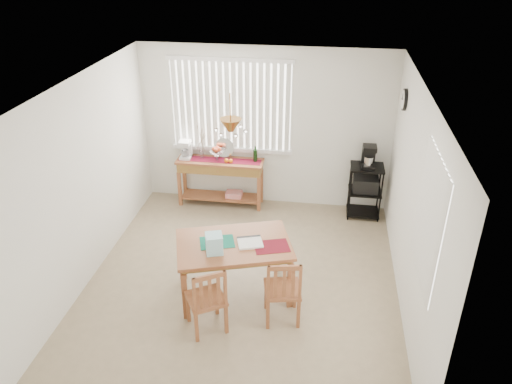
% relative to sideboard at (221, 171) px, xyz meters
% --- Properties ---
extents(ground, '(4.00, 4.50, 0.01)m').
position_rel_sideboard_xyz_m(ground, '(0.70, -2.03, -0.60)').
color(ground, '#9D8A6A').
extents(room_shell, '(4.20, 4.70, 2.70)m').
position_rel_sideboard_xyz_m(room_shell, '(0.71, -2.02, 1.09)').
color(room_shell, white).
rests_on(room_shell, ground).
extents(sideboard, '(1.41, 0.40, 0.79)m').
position_rel_sideboard_xyz_m(sideboard, '(0.00, 0.00, 0.00)').
color(sideboard, '#965733').
rests_on(sideboard, ground).
extents(sideboard_items, '(1.34, 0.33, 0.61)m').
position_rel_sideboard_xyz_m(sideboard_items, '(-0.25, 0.01, 0.32)').
color(sideboard_items, maroon).
rests_on(sideboard_items, sideboard).
extents(wire_cart, '(0.51, 0.41, 0.87)m').
position_rel_sideboard_xyz_m(wire_cart, '(2.33, -0.05, -0.07)').
color(wire_cart, black).
rests_on(wire_cart, ground).
extents(cart_items, '(0.20, 0.25, 0.36)m').
position_rel_sideboard_xyz_m(cart_items, '(2.33, -0.04, 0.44)').
color(cart_items, black).
rests_on(cart_items, wire_cart).
extents(dining_table, '(1.58, 1.26, 0.74)m').
position_rel_sideboard_xyz_m(dining_table, '(0.64, -2.25, 0.06)').
color(dining_table, '#965733').
rests_on(dining_table, ground).
extents(table_items, '(1.15, 0.53, 0.24)m').
position_rel_sideboard_xyz_m(table_items, '(0.55, -2.40, 0.23)').
color(table_items, '#14735B').
rests_on(table_items, dining_table).
extents(chair_left, '(0.56, 0.56, 0.88)m').
position_rel_sideboard_xyz_m(chair_left, '(0.47, -2.96, -0.16)').
color(chair_left, '#965733').
rests_on(chair_left, ground).
extents(chair_right, '(0.48, 0.48, 0.89)m').
position_rel_sideboard_xyz_m(chair_right, '(1.29, -2.68, -0.16)').
color(chair_right, '#965733').
rests_on(chair_right, ground).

